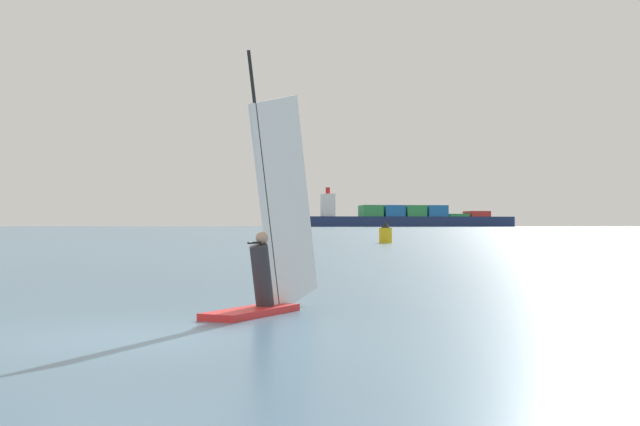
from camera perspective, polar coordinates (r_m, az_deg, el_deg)
name	(u,v)px	position (r m, az deg, el deg)	size (l,w,h in m)	color
ground_plane	(125,338)	(11.88, -13.13, -8.28)	(4000.00, 4000.00, 0.00)	#476B84
windsurfer	(271,245)	(14.92, -3.35, -2.16)	(1.81, 3.38, 4.61)	red
cargo_ship	(405,218)	(775.10, 5.80, -0.33)	(198.27, 67.77, 35.79)	navy
distant_headland	(533,218)	(1356.38, 14.35, -0.36)	(870.12, 448.60, 23.94)	#60665B
channel_buoy	(386,234)	(71.32, 4.49, -1.42)	(1.10, 1.10, 1.81)	yellow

